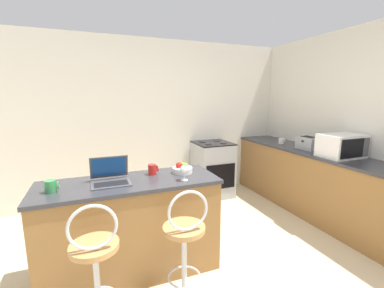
{
  "coord_description": "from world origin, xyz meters",
  "views": [
    {
      "loc": [
        -0.86,
        -1.61,
        1.7
      ],
      "look_at": [
        0.47,
        1.72,
        1.03
      ],
      "focal_mm": 24.0,
      "sensor_mm": 36.0,
      "label": 1
    }
  ],
  "objects_px": {
    "bar_stool_near": "(96,272)",
    "microwave": "(342,146)",
    "bar_stool_far": "(185,251)",
    "mug_red": "(153,169)",
    "wine_glass_short": "(184,170)",
    "mug_white": "(281,141)",
    "laptop": "(110,176)",
    "mug_green": "(51,186)",
    "stove_range": "(212,169)",
    "toaster": "(308,143)",
    "fruit_bowl": "(182,169)"
  },
  "relations": [
    {
      "from": "mug_white",
      "to": "mug_red",
      "type": "relative_size",
      "value": 0.98
    },
    {
      "from": "stove_range",
      "to": "mug_green",
      "type": "distance_m",
      "value": 2.77
    },
    {
      "from": "bar_stool_far",
      "to": "fruit_bowl",
      "type": "bearing_deg",
      "value": 71.87
    },
    {
      "from": "toaster",
      "to": "mug_green",
      "type": "height_order",
      "value": "toaster"
    },
    {
      "from": "toaster",
      "to": "mug_green",
      "type": "xyz_separation_m",
      "value": [
        -3.29,
        -0.54,
        -0.04
      ]
    },
    {
      "from": "laptop",
      "to": "microwave",
      "type": "height_order",
      "value": "microwave"
    },
    {
      "from": "microwave",
      "to": "mug_white",
      "type": "xyz_separation_m",
      "value": [
        -0.07,
        1.03,
        -0.1
      ]
    },
    {
      "from": "stove_range",
      "to": "mug_red",
      "type": "xyz_separation_m",
      "value": [
        -1.36,
        -1.39,
        0.52
      ]
    },
    {
      "from": "bar_stool_far",
      "to": "microwave",
      "type": "height_order",
      "value": "microwave"
    },
    {
      "from": "stove_range",
      "to": "mug_red",
      "type": "height_order",
      "value": "mug_red"
    },
    {
      "from": "bar_stool_near",
      "to": "mug_green",
      "type": "height_order",
      "value": "mug_green"
    },
    {
      "from": "toaster",
      "to": "wine_glass_short",
      "type": "height_order",
      "value": "toaster"
    },
    {
      "from": "bar_stool_far",
      "to": "stove_range",
      "type": "bearing_deg",
      "value": 58.57
    },
    {
      "from": "laptop",
      "to": "mug_green",
      "type": "relative_size",
      "value": 3.19
    },
    {
      "from": "laptop",
      "to": "fruit_bowl",
      "type": "bearing_deg",
      "value": 3.19
    },
    {
      "from": "mug_red",
      "to": "laptop",
      "type": "bearing_deg",
      "value": -167.26
    },
    {
      "from": "toaster",
      "to": "wine_glass_short",
      "type": "relative_size",
      "value": 2.15
    },
    {
      "from": "bar_stool_near",
      "to": "laptop",
      "type": "distance_m",
      "value": 0.8
    },
    {
      "from": "mug_green",
      "to": "mug_red",
      "type": "height_order",
      "value": "mug_red"
    },
    {
      "from": "microwave",
      "to": "mug_white",
      "type": "distance_m",
      "value": 1.04
    },
    {
      "from": "stove_range",
      "to": "mug_green",
      "type": "bearing_deg",
      "value": -145.05
    },
    {
      "from": "bar_stool_near",
      "to": "mug_red",
      "type": "height_order",
      "value": "mug_red"
    },
    {
      "from": "bar_stool_near",
      "to": "toaster",
      "type": "xyz_separation_m",
      "value": [
        2.99,
        1.06,
        0.54
      ]
    },
    {
      "from": "stove_range",
      "to": "wine_glass_short",
      "type": "relative_size",
      "value": 6.51
    },
    {
      "from": "laptop",
      "to": "wine_glass_short",
      "type": "height_order",
      "value": "laptop"
    },
    {
      "from": "wine_glass_short",
      "to": "mug_white",
      "type": "distance_m",
      "value": 2.43
    },
    {
      "from": "mug_red",
      "to": "stove_range",
      "type": "bearing_deg",
      "value": 45.64
    },
    {
      "from": "bar_stool_near",
      "to": "toaster",
      "type": "distance_m",
      "value": 3.22
    },
    {
      "from": "mug_green",
      "to": "wine_glass_short",
      "type": "bearing_deg",
      "value": -5.98
    },
    {
      "from": "toaster",
      "to": "wine_glass_short",
      "type": "xyz_separation_m",
      "value": [
        -2.18,
        -0.66,
        0.01
      ]
    },
    {
      "from": "bar_stool_near",
      "to": "microwave",
      "type": "distance_m",
      "value": 3.11
    },
    {
      "from": "toaster",
      "to": "mug_white",
      "type": "xyz_separation_m",
      "value": [
        -0.06,
        0.51,
        -0.05
      ]
    },
    {
      "from": "wine_glass_short",
      "to": "bar_stool_near",
      "type": "bearing_deg",
      "value": -153.91
    },
    {
      "from": "toaster",
      "to": "mug_white",
      "type": "relative_size",
      "value": 3.07
    },
    {
      "from": "wine_glass_short",
      "to": "mug_green",
      "type": "height_order",
      "value": "wine_glass_short"
    },
    {
      "from": "bar_stool_far",
      "to": "mug_red",
      "type": "relative_size",
      "value": 9.88
    },
    {
      "from": "mug_red",
      "to": "mug_green",
      "type": "bearing_deg",
      "value": -168.78
    },
    {
      "from": "laptop",
      "to": "mug_white",
      "type": "relative_size",
      "value": 3.34
    },
    {
      "from": "laptop",
      "to": "fruit_bowl",
      "type": "height_order",
      "value": "laptop"
    },
    {
      "from": "stove_range",
      "to": "laptop",
      "type": "bearing_deg",
      "value": -140.06
    },
    {
      "from": "mug_green",
      "to": "mug_red",
      "type": "distance_m",
      "value": 0.9
    },
    {
      "from": "fruit_bowl",
      "to": "bar_stool_near",
      "type": "bearing_deg",
      "value": -144.12
    },
    {
      "from": "laptop",
      "to": "fruit_bowl",
      "type": "distance_m",
      "value": 0.71
    },
    {
      "from": "fruit_bowl",
      "to": "mug_green",
      "type": "xyz_separation_m",
      "value": [
        -1.17,
        -0.12,
        0.01
      ]
    },
    {
      "from": "laptop",
      "to": "mug_red",
      "type": "relative_size",
      "value": 3.27
    },
    {
      "from": "mug_red",
      "to": "microwave",
      "type": "bearing_deg",
      "value": -3.65
    },
    {
      "from": "stove_range",
      "to": "mug_green",
      "type": "height_order",
      "value": "mug_green"
    },
    {
      "from": "mug_white",
      "to": "mug_green",
      "type": "bearing_deg",
      "value": -162.03
    },
    {
      "from": "bar_stool_near",
      "to": "stove_range",
      "type": "relative_size",
      "value": 1.09
    },
    {
      "from": "laptop",
      "to": "mug_white",
      "type": "xyz_separation_m",
      "value": [
        2.77,
        0.97,
        -0.01
      ]
    }
  ]
}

